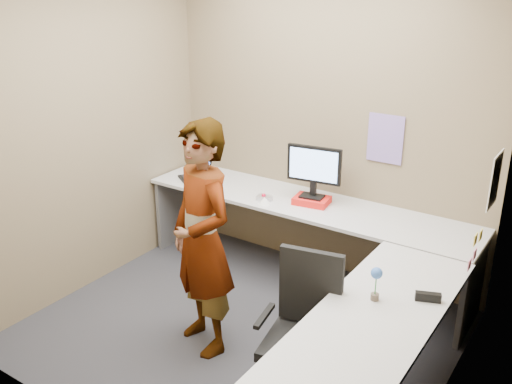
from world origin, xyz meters
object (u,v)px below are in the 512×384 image
Objects in this scene: desk at (317,257)px; person at (202,240)px; monitor at (314,167)px; office_chair at (302,345)px.

person is at bearing -130.17° from desk.
monitor is 0.27× the size of person.
monitor reaches higher than desk.
person is (-0.86, 0.11, 0.45)m from office_chair.
office_chair is at bearing 14.80° from person.
monitor is 1.29m from person.
monitor is at bearing 104.00° from person.
office_chair is 0.57× the size of person.
person is at bearing 161.41° from office_chair.
desk is 0.85m from office_chair.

